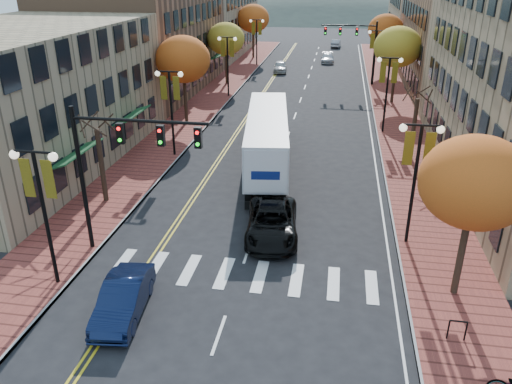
% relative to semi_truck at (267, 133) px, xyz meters
% --- Properties ---
extents(ground, '(200.00, 200.00, 0.00)m').
position_rel_semi_truck_xyz_m(ground, '(0.74, -15.45, -2.23)').
color(ground, black).
rests_on(ground, ground).
extents(sidewalk_left, '(4.00, 85.00, 0.15)m').
position_rel_semi_truck_xyz_m(sidewalk_left, '(-8.26, 17.05, -2.16)').
color(sidewalk_left, brown).
rests_on(sidewalk_left, ground).
extents(sidewalk_right, '(4.00, 85.00, 0.15)m').
position_rel_semi_truck_xyz_m(sidewalk_right, '(9.74, 17.05, -2.16)').
color(sidewalk_right, brown).
rests_on(sidewalk_right, ground).
extents(building_left_near, '(12.00, 22.00, 9.00)m').
position_rel_semi_truck_xyz_m(building_left_near, '(-16.26, -2.45, 2.27)').
color(building_left_near, '#9E8966').
rests_on(building_left_near, ground).
extents(building_left_mid, '(12.00, 24.00, 11.00)m').
position_rel_semi_truck_xyz_m(building_left_mid, '(-16.26, 20.55, 3.27)').
color(building_left_mid, brown).
rests_on(building_left_mid, ground).
extents(building_left_far, '(12.00, 26.00, 9.50)m').
position_rel_semi_truck_xyz_m(building_left_far, '(-16.26, 45.55, 2.52)').
color(building_left_far, '#9E8966').
rests_on(building_left_far, ground).
extents(building_right_mid, '(15.00, 24.00, 10.00)m').
position_rel_semi_truck_xyz_m(building_right_mid, '(19.24, 26.55, 2.77)').
color(building_right_mid, brown).
rests_on(building_right_mid, ground).
extents(building_right_far, '(15.00, 20.00, 11.00)m').
position_rel_semi_truck_xyz_m(building_right_far, '(19.24, 48.55, 3.27)').
color(building_right_far, '#9E8966').
rests_on(building_right_far, ground).
extents(tree_left_a, '(0.28, 0.28, 4.20)m').
position_rel_semi_truck_xyz_m(tree_left_a, '(-8.26, -7.45, 0.02)').
color(tree_left_a, '#382619').
rests_on(tree_left_a, sidewalk_left).
extents(tree_left_b, '(4.48, 4.48, 7.21)m').
position_rel_semi_truck_xyz_m(tree_left_b, '(-8.26, 8.55, 3.21)').
color(tree_left_b, '#382619').
rests_on(tree_left_b, sidewalk_left).
extents(tree_left_c, '(4.16, 4.16, 6.69)m').
position_rel_semi_truck_xyz_m(tree_left_c, '(-8.26, 24.55, 2.82)').
color(tree_left_c, '#382619').
rests_on(tree_left_c, sidewalk_left).
extents(tree_left_d, '(4.61, 4.61, 7.42)m').
position_rel_semi_truck_xyz_m(tree_left_d, '(-8.26, 42.55, 3.37)').
color(tree_left_d, '#382619').
rests_on(tree_left_d, sidewalk_left).
extents(tree_right_a, '(4.16, 4.16, 6.69)m').
position_rel_semi_truck_xyz_m(tree_right_a, '(9.74, -13.45, 2.82)').
color(tree_right_a, '#382619').
rests_on(tree_right_a, sidewalk_right).
extents(tree_right_b, '(0.28, 0.28, 4.20)m').
position_rel_semi_truck_xyz_m(tree_right_b, '(9.74, 2.55, 0.02)').
color(tree_right_b, '#382619').
rests_on(tree_right_b, sidewalk_right).
extents(tree_right_c, '(4.48, 4.48, 7.21)m').
position_rel_semi_truck_xyz_m(tree_right_c, '(9.74, 18.55, 3.21)').
color(tree_right_c, '#382619').
rests_on(tree_right_c, sidewalk_right).
extents(tree_right_d, '(4.35, 4.35, 7.00)m').
position_rel_semi_truck_xyz_m(tree_right_d, '(9.74, 34.55, 3.06)').
color(tree_right_d, '#382619').
rests_on(tree_right_d, sidewalk_right).
extents(lamp_left_a, '(1.96, 0.36, 6.05)m').
position_rel_semi_truck_xyz_m(lamp_left_a, '(-6.76, -15.45, 2.06)').
color(lamp_left_a, black).
rests_on(lamp_left_a, ground).
extents(lamp_left_b, '(1.96, 0.36, 6.05)m').
position_rel_semi_truck_xyz_m(lamp_left_b, '(-6.76, 0.55, 2.06)').
color(lamp_left_b, black).
rests_on(lamp_left_b, ground).
extents(lamp_left_c, '(1.96, 0.36, 6.05)m').
position_rel_semi_truck_xyz_m(lamp_left_c, '(-6.76, 18.55, 2.06)').
color(lamp_left_c, black).
rests_on(lamp_left_c, ground).
extents(lamp_left_d, '(1.96, 0.36, 6.05)m').
position_rel_semi_truck_xyz_m(lamp_left_d, '(-6.76, 36.55, 2.06)').
color(lamp_left_d, black).
rests_on(lamp_left_d, ground).
extents(lamp_right_a, '(1.96, 0.36, 6.05)m').
position_rel_semi_truck_xyz_m(lamp_right_a, '(8.24, -9.45, 2.06)').
color(lamp_right_a, black).
rests_on(lamp_right_a, ground).
extents(lamp_right_b, '(1.96, 0.36, 6.05)m').
position_rel_semi_truck_xyz_m(lamp_right_b, '(8.24, 8.55, 2.06)').
color(lamp_right_b, black).
rests_on(lamp_right_b, ground).
extents(lamp_right_c, '(1.96, 0.36, 6.05)m').
position_rel_semi_truck_xyz_m(lamp_right_c, '(8.24, 26.55, 2.06)').
color(lamp_right_c, black).
rests_on(lamp_right_c, ground).
extents(traffic_mast_near, '(6.10, 0.35, 7.00)m').
position_rel_semi_truck_xyz_m(traffic_mast_near, '(-4.74, -12.45, 2.69)').
color(traffic_mast_near, black).
rests_on(traffic_mast_near, ground).
extents(traffic_mast_far, '(6.10, 0.34, 7.00)m').
position_rel_semi_truck_xyz_m(traffic_mast_far, '(6.21, 26.55, 2.69)').
color(traffic_mast_far, black).
rests_on(traffic_mast_far, ground).
extents(semi_truck, '(4.40, 15.47, 3.82)m').
position_rel_semi_truck_xyz_m(semi_truck, '(0.00, 0.00, 0.00)').
color(semi_truck, black).
rests_on(semi_truck, ground).
extents(navy_sedan, '(1.96, 4.42, 1.41)m').
position_rel_semi_truck_xyz_m(navy_sedan, '(-3.17, -16.82, -1.53)').
color(navy_sedan, '#0D1634').
rests_on(navy_sedan, ground).
extents(black_suv, '(3.07, 5.65, 1.50)m').
position_rel_semi_truck_xyz_m(black_suv, '(1.65, -9.75, -1.48)').
color(black_suv, black).
rests_on(black_suv, ground).
extents(car_far_white, '(2.03, 4.22, 1.39)m').
position_rel_semi_truck_xyz_m(car_far_white, '(-3.10, 32.83, -1.54)').
color(car_far_white, silver).
rests_on(car_far_white, ground).
extents(car_far_silver, '(1.93, 4.36, 1.25)m').
position_rel_semi_truck_xyz_m(car_far_silver, '(2.65, 40.89, -1.61)').
color(car_far_silver, '#B1B2B9').
rests_on(car_far_silver, ground).
extents(car_far_oncoming, '(1.67, 4.04, 1.30)m').
position_rel_semi_truck_xyz_m(car_far_oncoming, '(3.53, 55.82, -1.58)').
color(car_far_oncoming, '#9A99A0').
rests_on(car_far_oncoming, ground).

